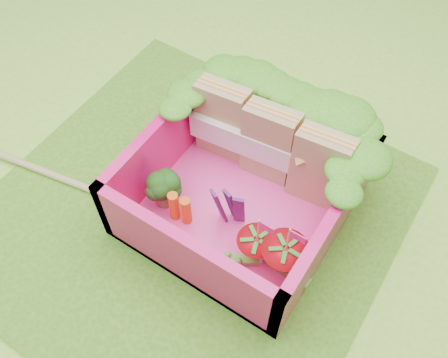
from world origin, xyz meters
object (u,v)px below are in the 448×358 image
sandwich_stack (270,144)px  strawberry_right (283,260)px  chopsticks (54,175)px  bento_box (242,186)px  strawberry_left (256,249)px  broccoli (162,187)px

sandwich_stack → strawberry_right: sandwich_stack is taller
sandwich_stack → chopsticks: (-1.26, -0.85, -0.33)m
chopsticks → bento_box: bearing=21.9°
strawberry_left → chopsticks: strawberry_left is taller
sandwich_stack → broccoli: (-0.45, -0.60, -0.12)m
bento_box → broccoli: bento_box is taller
sandwich_stack → broccoli: 0.76m
bento_box → strawberry_right: size_ratio=2.46×
bento_box → strawberry_right: strawberry_right is taller
broccoli → strawberry_left: strawberry_left is taller
strawberry_left → strawberry_right: bearing=6.5°
broccoli → chopsticks: bearing=-163.1°
strawberry_left → broccoli: bearing=177.6°
sandwich_stack → strawberry_left: (0.28, -0.63, -0.17)m
chopsticks → broccoli: bearing=16.9°
broccoli → strawberry_right: size_ratio=0.63×
sandwich_stack → broccoli: bearing=-126.9°
broccoli → chopsticks: broccoli is taller
bento_box → strawberry_right: bearing=-30.1°
broccoli → chopsticks: 0.87m
bento_box → sandwich_stack: sandwich_stack is taller
broccoli → strawberry_left: 0.74m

